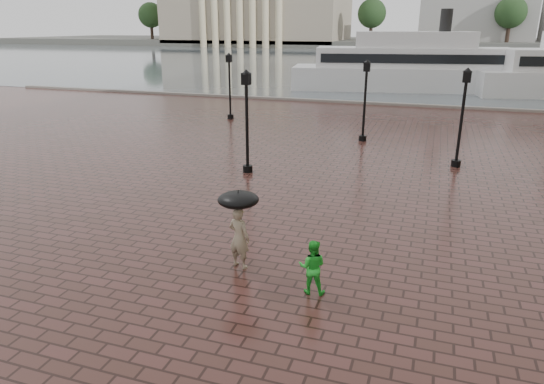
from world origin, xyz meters
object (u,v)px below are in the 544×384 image
(child_pedestrian, at_px, (312,267))
(ferry_near, at_px, (412,66))
(street_lamps, at_px, (371,101))
(adult_pedestrian, at_px, (239,238))

(child_pedestrian, height_order, ferry_near, ferry_near)
(street_lamps, xyz_separation_m, ferry_near, (0.71, 25.27, 0.03))
(street_lamps, xyz_separation_m, adult_pedestrian, (-1.27, -16.22, -1.45))
(adult_pedestrian, relative_size, ferry_near, 0.07)
(street_lamps, distance_m, adult_pedestrian, 16.33)
(ferry_near, bearing_deg, child_pedestrian, -98.86)
(street_lamps, height_order, adult_pedestrian, street_lamps)
(child_pedestrian, relative_size, ferry_near, 0.06)
(street_lamps, distance_m, ferry_near, 25.28)
(street_lamps, bearing_deg, adult_pedestrian, -94.48)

